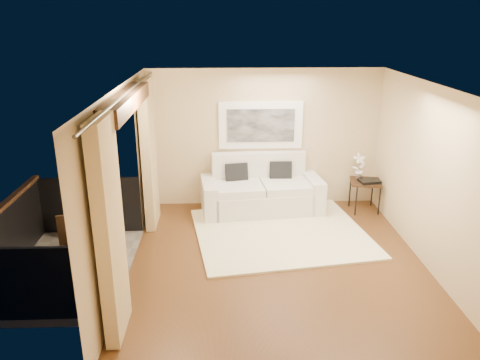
{
  "coord_description": "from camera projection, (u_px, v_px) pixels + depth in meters",
  "views": [
    {
      "loc": [
        -0.84,
        -6.37,
        3.62
      ],
      "look_at": [
        -0.54,
        0.91,
        1.05
      ],
      "focal_mm": 35.0,
      "sensor_mm": 36.0,
      "label": 1
    }
  ],
  "objects": [
    {
      "name": "side_table",
      "position": [
        365.0,
        184.0,
        9.01
      ],
      "size": [
        0.65,
        0.65,
        0.61
      ],
      "rotation": [
        0.0,
        0.0,
        -0.18
      ],
      "color": "#311D10",
      "rests_on": "floor"
    },
    {
      "name": "bistro_table",
      "position": [
        97.0,
        235.0,
        6.83
      ],
      "size": [
        0.72,
        0.72,
        0.67
      ],
      "rotation": [
        0.0,
        0.0,
        -0.3
      ],
      "color": "#311D10",
      "rests_on": "balcony"
    },
    {
      "name": "ice_bucket",
      "position": [
        88.0,
        221.0,
        6.84
      ],
      "size": [
        0.18,
        0.18,
        0.2
      ],
      "primitive_type": "cylinder",
      "color": "white",
      "rests_on": "bistro_table"
    },
    {
      "name": "artwork",
      "position": [
        261.0,
        125.0,
        9.02
      ],
      "size": [
        1.62,
        0.07,
        0.92
      ],
      "color": "white",
      "rests_on": "room_shell"
    },
    {
      "name": "floor",
      "position": [
        277.0,
        263.0,
        7.24
      ],
      "size": [
        5.0,
        5.0,
        0.0
      ],
      "primitive_type": "plane",
      "color": "#59361A",
      "rests_on": "ground"
    },
    {
      "name": "candle",
      "position": [
        105.0,
        223.0,
        6.94
      ],
      "size": [
        0.06,
        0.06,
        0.07
      ],
      "primitive_type": "cylinder",
      "color": "red",
      "rests_on": "bistro_table"
    },
    {
      "name": "sofa",
      "position": [
        261.0,
        192.0,
        9.09
      ],
      "size": [
        2.37,
        1.21,
        1.1
      ],
      "rotation": [
        0.0,
        0.0,
        0.1
      ],
      "color": "silver",
      "rests_on": "floor"
    },
    {
      "name": "orchid",
      "position": [
        359.0,
        166.0,
        9.06
      ],
      "size": [
        0.3,
        0.23,
        0.5
      ],
      "primitive_type": "imported",
      "rotation": [
        0.0,
        0.0,
        0.22
      ],
      "color": "white",
      "rests_on": "side_table"
    },
    {
      "name": "glass_b",
      "position": [
        109.0,
        226.0,
        6.78
      ],
      "size": [
        0.06,
        0.06,
        0.12
      ],
      "primitive_type": "cylinder",
      "color": "silver",
      "rests_on": "bistro_table"
    },
    {
      "name": "room_shell",
      "position": [
        126.0,
        102.0,
        6.32
      ],
      "size": [
        5.0,
        6.4,
        5.0
      ],
      "color": "white",
      "rests_on": "ground"
    },
    {
      "name": "curtains",
      "position": [
        134.0,
        184.0,
        6.71
      ],
      "size": [
        0.16,
        4.8,
        2.64
      ],
      "color": "tan",
      "rests_on": "ground"
    },
    {
      "name": "rug",
      "position": [
        281.0,
        233.0,
        8.21
      ],
      "size": [
        3.25,
        2.94,
        0.04
      ],
      "primitive_type": "cube",
      "rotation": [
        0.0,
        0.0,
        0.15
      ],
      "color": "#FEF4CC",
      "rests_on": "floor"
    },
    {
      "name": "glass_a",
      "position": [
        106.0,
        227.0,
        6.74
      ],
      "size": [
        0.06,
        0.06,
        0.12
      ],
      "primitive_type": "cylinder",
      "color": "white",
      "rests_on": "bistro_table"
    },
    {
      "name": "vase",
      "position": [
        92.0,
        231.0,
        6.56
      ],
      "size": [
        0.04,
        0.04,
        0.18
      ],
      "primitive_type": "cylinder",
      "color": "white",
      "rests_on": "bistro_table"
    },
    {
      "name": "balcony_chair_near",
      "position": [
        73.0,
        240.0,
        6.84
      ],
      "size": [
        0.48,
        0.48,
        0.89
      ],
      "rotation": [
        0.0,
        0.0,
        0.28
      ],
      "color": "#311D10",
      "rests_on": "balcony"
    },
    {
      "name": "balcony",
      "position": [
        60.0,
        257.0,
        7.05
      ],
      "size": [
        1.81,
        2.6,
        1.17
      ],
      "color": "#605B56",
      "rests_on": "ground"
    },
    {
      "name": "balcony_chair_far",
      "position": [
        92.0,
        207.0,
        7.75
      ],
      "size": [
        0.5,
        0.51,
        1.07
      ],
      "rotation": [
        0.0,
        0.0,
        3.05
      ],
      "color": "#311D10",
      "rests_on": "balcony"
    },
    {
      "name": "tray",
      "position": [
        369.0,
        181.0,
        8.92
      ],
      "size": [
        0.41,
        0.33,
        0.05
      ],
      "primitive_type": "cube",
      "rotation": [
        0.0,
        0.0,
        0.13
      ],
      "color": "black",
      "rests_on": "side_table"
    }
  ]
}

